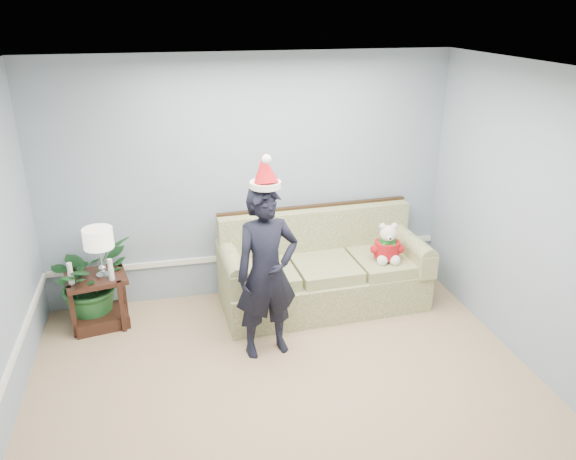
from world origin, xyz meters
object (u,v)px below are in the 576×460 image
at_px(side_table, 100,306).
at_px(sofa, 321,272).
at_px(houseplant, 90,280).
at_px(teddy_bear, 387,247).
at_px(man, 267,273).
at_px(table_lamp, 98,240).

bearing_deg(side_table, sofa, -1.28).
bearing_deg(houseplant, teddy_bear, -7.51).
xyz_separation_m(sofa, man, (-0.77, -0.81, 0.47)).
relative_size(sofa, man, 1.34).
relative_size(table_lamp, man, 0.31).
relative_size(sofa, table_lamp, 4.28).
bearing_deg(teddy_bear, man, -147.37).
bearing_deg(table_lamp, teddy_bear, -4.68).
distance_m(houseplant, teddy_bear, 3.17).
xyz_separation_m(table_lamp, man, (1.53, -0.83, -0.13)).
bearing_deg(sofa, houseplant, 173.12).
bearing_deg(sofa, side_table, 176.30).
bearing_deg(side_table, man, -28.04).
xyz_separation_m(man, teddy_bear, (1.44, 0.59, -0.13)).
bearing_deg(houseplant, sofa, -4.46).
height_order(side_table, teddy_bear, teddy_bear).
xyz_separation_m(sofa, table_lamp, (-2.31, 0.02, 0.60)).
relative_size(man, teddy_bear, 3.80).
bearing_deg(man, teddy_bear, 12.66).
xyz_separation_m(side_table, table_lamp, (0.08, -0.03, 0.75)).
bearing_deg(houseplant, man, -30.47).
height_order(sofa, houseplant, sofa).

